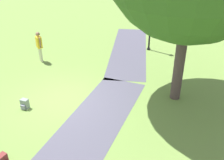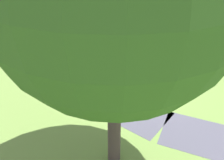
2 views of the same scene
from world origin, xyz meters
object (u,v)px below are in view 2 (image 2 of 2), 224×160
Objects in this scene: backpack_by_boulder at (78,63)px; spare_backpack_on_lawn at (130,68)px; frisbee_on_grass at (111,33)px; lawn_boulder at (78,49)px; woman_with_handbag at (115,33)px; man_near_boulder at (221,62)px; handbag_on_grass at (112,48)px.

spare_backpack_on_lawn is (-2.78, -0.81, 0.00)m from backpack_by_boulder.
frisbee_on_grass is (0.73, -5.28, -0.18)m from backpack_by_boulder.
spare_backpack_on_lawn is 5.68m from frisbee_on_grass.
woman_with_handbag is at bearing -126.36° from lawn_boulder.
man_near_boulder is 4.09× the size of spare_backpack_on_lawn.
handbag_on_grass is at bearing -41.38° from spare_backpack_on_lawn.
lawn_boulder is 7.88m from man_near_boulder.
man_near_boulder reaches higher than frisbee_on_grass.
backpack_by_boulder is at bearing 16.33° from spare_backpack_on_lawn.
frisbee_on_grass is (1.40, -2.61, -0.13)m from handbag_on_grass.
backpack_by_boulder is (0.67, 3.15, -0.80)m from woman_with_handbag.
spare_backpack_on_lawn is (-2.11, 2.33, -0.80)m from woman_with_handbag.
man_near_boulder reaches higher than spare_backpack_on_lawn.
man_near_boulder is 4.27× the size of handbag_on_grass.
frisbee_on_grass is (-0.05, -4.10, -0.34)m from lawn_boulder.
lawn_boulder is at bearing -5.83° from spare_backpack_on_lawn.
woman_with_handbag reaches higher than handbag_on_grass.
backpack_by_boulder is at bearing 97.87° from frisbee_on_grass.
spare_backpack_on_lawn is (4.24, 1.33, -0.75)m from man_near_boulder.
handbag_on_grass is 2.75m from backpack_by_boulder.
handbag_on_grass is 1.41× the size of frisbee_on_grass.
frisbee_on_grass is at bearing -56.65° from woman_with_handbag.
man_near_boulder is 4.51m from spare_backpack_on_lawn.
spare_backpack_on_lawn is 1.47× the size of frisbee_on_grass.
man_near_boulder is 8.41m from frisbee_on_grass.
spare_backpack_on_lawn reaches higher than frisbee_on_grass.
lawn_boulder is 4.11m from frisbee_on_grass.
backpack_by_boulder is at bearing 123.45° from lawn_boulder.
woman_with_handbag is 3.32m from backpack_by_boulder.
backpack_by_boulder is at bearing 16.99° from man_near_boulder.
spare_backpack_on_lawn is at bearing 138.62° from handbag_on_grass.
backpack_by_boulder is 5.33m from frisbee_on_grass.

